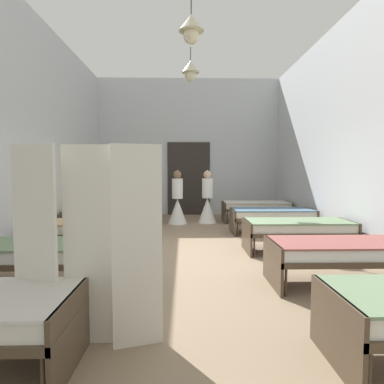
{
  "coord_description": "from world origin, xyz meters",
  "views": [
    {
      "loc": [
        -0.15,
        -5.79,
        1.49
      ],
      "look_at": [
        0.0,
        0.46,
        1.06
      ],
      "focal_mm": 30.38,
      "sensor_mm": 36.0,
      "label": 1
    }
  ],
  "objects": [
    {
      "name": "privacy_screen",
      "position": [
        -0.96,
        -3.09,
        0.85
      ],
      "size": [
        1.25,
        0.16,
        1.7
      ],
      "rotation": [
        0.0,
        0.0,
        -0.02
      ],
      "color": "silver",
      "rests_on": "ground"
    },
    {
      "name": "bed_left_row_2",
      "position": [
        -1.91,
        0.0,
        0.44
      ],
      "size": [
        1.9,
        0.84,
        0.57
      ],
      "color": "#473828",
      "rests_on": "ground"
    },
    {
      "name": "room_shell",
      "position": [
        0.0,
        1.25,
        2.25
      ],
      "size": [
        6.33,
        10.22,
        4.48
      ],
      "color": "silver",
      "rests_on": "ground"
    },
    {
      "name": "bed_left_row_3",
      "position": [
        -1.91,
        1.72,
        0.44
      ],
      "size": [
        1.9,
        0.84,
        0.57
      ],
      "color": "#473828",
      "rests_on": "ground"
    },
    {
      "name": "bed_left_row_4",
      "position": [
        -1.91,
        3.45,
        0.44
      ],
      "size": [
        1.9,
        0.84,
        0.57
      ],
      "color": "#473828",
      "rests_on": "ground"
    },
    {
      "name": "nurse_mid_aisle",
      "position": [
        -0.34,
        3.15,
        0.53
      ],
      "size": [
        0.52,
        0.52,
        1.49
      ],
      "rotation": [
        0.0,
        0.0,
        1.95
      ],
      "color": "white",
      "rests_on": "ground"
    },
    {
      "name": "bed_right_row_3",
      "position": [
        1.91,
        1.72,
        0.44
      ],
      "size": [
        1.9,
        0.84,
        0.57
      ],
      "color": "#473828",
      "rests_on": "ground"
    },
    {
      "name": "bed_right_row_1",
      "position": [
        1.91,
        -1.72,
        0.44
      ],
      "size": [
        1.9,
        0.84,
        0.57
      ],
      "color": "#473828",
      "rests_on": "ground"
    },
    {
      "name": "bed_left_row_1",
      "position": [
        -1.91,
        -1.72,
        0.44
      ],
      "size": [
        1.9,
        0.84,
        0.57
      ],
      "color": "#473828",
      "rests_on": "ground"
    },
    {
      "name": "ground_plane",
      "position": [
        0.0,
        0.0,
        -0.05
      ],
      "size": [
        6.53,
        10.62,
        0.1
      ],
      "primitive_type": "cube",
      "color": "#8C755B"
    },
    {
      "name": "nurse_near_aisle",
      "position": [
        0.5,
        3.29,
        0.53
      ],
      "size": [
        0.52,
        0.52,
        1.49
      ],
      "rotation": [
        0.0,
        0.0,
        3.96
      ],
      "color": "white",
      "rests_on": "ground"
    },
    {
      "name": "bed_right_row_2",
      "position": [
        1.91,
        0.0,
        0.44
      ],
      "size": [
        1.9,
        0.84,
        0.57
      ],
      "color": "#473828",
      "rests_on": "ground"
    },
    {
      "name": "bed_right_row_4",
      "position": [
        1.91,
        3.45,
        0.44
      ],
      "size": [
        1.9,
        0.84,
        0.57
      ],
      "color": "#473828",
      "rests_on": "ground"
    }
  ]
}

